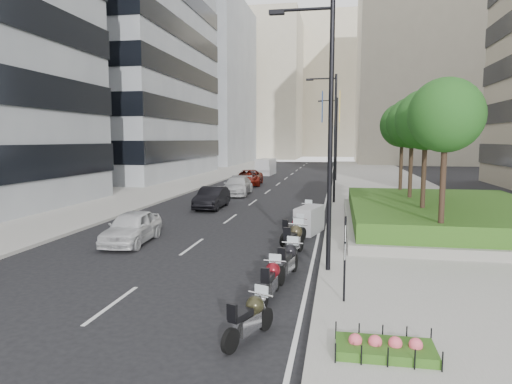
% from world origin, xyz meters
% --- Properties ---
extents(ground, '(160.00, 160.00, 0.00)m').
position_xyz_m(ground, '(0.00, 0.00, 0.00)').
color(ground, black).
rests_on(ground, ground).
extents(sidewalk_right, '(10.00, 100.00, 0.15)m').
position_xyz_m(sidewalk_right, '(9.00, 30.00, 0.07)').
color(sidewalk_right, '#9E9B93').
rests_on(sidewalk_right, ground).
extents(sidewalk_left, '(8.00, 100.00, 0.15)m').
position_xyz_m(sidewalk_left, '(-12.00, 30.00, 0.07)').
color(sidewalk_left, '#9E9B93').
rests_on(sidewalk_left, ground).
extents(lane_edge, '(0.12, 100.00, 0.01)m').
position_xyz_m(lane_edge, '(3.70, 30.00, 0.01)').
color(lane_edge, silver).
rests_on(lane_edge, ground).
extents(lane_centre, '(0.12, 100.00, 0.01)m').
position_xyz_m(lane_centre, '(-1.50, 30.00, 0.01)').
color(lane_centre, silver).
rests_on(lane_centre, ground).
extents(building_grey_mid, '(22.00, 26.00, 40.00)m').
position_xyz_m(building_grey_mid, '(-24.00, 38.00, 20.00)').
color(building_grey_mid, gray).
rests_on(building_grey_mid, ground).
extents(building_grey_far, '(22.00, 26.00, 30.00)m').
position_xyz_m(building_grey_far, '(-24.00, 70.00, 15.00)').
color(building_grey_far, gray).
rests_on(building_grey_far, ground).
extents(building_cream_right, '(28.00, 24.00, 36.00)m').
position_xyz_m(building_cream_right, '(22.00, 80.00, 18.00)').
color(building_cream_right, '#B7AD93').
rests_on(building_cream_right, ground).
extents(building_cream_left, '(26.00, 24.00, 34.00)m').
position_xyz_m(building_cream_left, '(-18.00, 100.00, 17.00)').
color(building_cream_left, '#B7AD93').
rests_on(building_cream_left, ground).
extents(building_cream_centre, '(30.00, 24.00, 38.00)m').
position_xyz_m(building_cream_centre, '(2.00, 120.00, 19.00)').
color(building_cream_centre, '#B7AD93').
rests_on(building_cream_centre, ground).
extents(planter, '(10.00, 14.00, 0.40)m').
position_xyz_m(planter, '(10.00, 10.00, 0.35)').
color(planter, gray).
rests_on(planter, sidewalk_right).
extents(hedge, '(9.40, 13.40, 0.80)m').
position_xyz_m(hedge, '(10.00, 10.00, 0.95)').
color(hedge, '#244B15').
rests_on(hedge, planter).
extents(flower_bed, '(2.00, 1.00, 0.20)m').
position_xyz_m(flower_bed, '(5.60, -5.00, 0.25)').
color(flower_bed, '#244B15').
rests_on(flower_bed, sidewalk_right).
extents(tree_0, '(2.80, 2.80, 6.30)m').
position_xyz_m(tree_0, '(8.50, 4.00, 5.42)').
color(tree_0, '#332319').
rests_on(tree_0, planter).
extents(tree_1, '(2.80, 2.80, 6.30)m').
position_xyz_m(tree_1, '(8.50, 8.00, 5.42)').
color(tree_1, '#332319').
rests_on(tree_1, planter).
extents(tree_2, '(2.80, 2.80, 6.30)m').
position_xyz_m(tree_2, '(8.50, 12.00, 5.42)').
color(tree_2, '#332319').
rests_on(tree_2, planter).
extents(tree_3, '(2.80, 2.80, 6.30)m').
position_xyz_m(tree_3, '(8.50, 16.00, 5.42)').
color(tree_3, '#332319').
rests_on(tree_3, planter).
extents(lamp_post_0, '(2.34, 0.45, 9.00)m').
position_xyz_m(lamp_post_0, '(4.14, 1.00, 5.07)').
color(lamp_post_0, black).
rests_on(lamp_post_0, ground).
extents(lamp_post_1, '(2.34, 0.45, 9.00)m').
position_xyz_m(lamp_post_1, '(4.14, 18.00, 5.07)').
color(lamp_post_1, black).
rests_on(lamp_post_1, ground).
extents(lamp_post_2, '(2.34, 0.45, 9.00)m').
position_xyz_m(lamp_post_2, '(4.14, 36.00, 5.07)').
color(lamp_post_2, black).
rests_on(lamp_post_2, ground).
extents(parking_sign, '(0.06, 0.32, 2.50)m').
position_xyz_m(parking_sign, '(4.80, -2.00, 1.46)').
color(parking_sign, black).
rests_on(parking_sign, ground).
extents(motorcycle_0, '(0.93, 1.87, 0.98)m').
position_xyz_m(motorcycle_0, '(2.68, -4.54, 0.53)').
color(motorcycle_0, black).
rests_on(motorcycle_0, ground).
extents(motorcycle_1, '(0.67, 2.02, 1.00)m').
position_xyz_m(motorcycle_1, '(2.75, -1.73, 0.54)').
color(motorcycle_1, black).
rests_on(motorcycle_1, ground).
extents(motorcycle_2, '(0.73, 2.18, 1.09)m').
position_xyz_m(motorcycle_2, '(3.02, 0.32, 0.58)').
color(motorcycle_2, black).
rests_on(motorcycle_2, ground).
extents(motorcycle_3, '(0.84, 2.37, 1.19)m').
position_xyz_m(motorcycle_3, '(2.92, 3.16, 0.64)').
color(motorcycle_3, black).
rests_on(motorcycle_3, ground).
extents(motorcycle_4, '(1.06, 2.02, 1.08)m').
position_xyz_m(motorcycle_4, '(2.72, 5.35, 0.58)').
color(motorcycle_4, black).
rests_on(motorcycle_4, ground).
extents(motorcycle_5, '(1.40, 2.32, 1.31)m').
position_xyz_m(motorcycle_5, '(3.24, 7.64, 0.66)').
color(motorcycle_5, black).
rests_on(motorcycle_5, ground).
extents(motorcycle_6, '(0.73, 2.20, 1.09)m').
position_xyz_m(motorcycle_6, '(2.96, 9.85, 0.59)').
color(motorcycle_6, black).
rests_on(motorcycle_6, ground).
extents(car_a, '(1.95, 4.27, 1.42)m').
position_xyz_m(car_a, '(-4.31, 4.14, 0.71)').
color(car_a, silver).
rests_on(car_a, ground).
extents(car_b, '(1.53, 4.35, 1.43)m').
position_xyz_m(car_b, '(-3.63, 14.63, 0.72)').
color(car_b, black).
rests_on(car_b, ground).
extents(car_c, '(2.29, 5.18, 1.48)m').
position_xyz_m(car_c, '(-3.60, 22.17, 0.74)').
color(car_c, '#B9BABC').
rests_on(car_c, ground).
extents(car_d, '(2.99, 5.68, 1.52)m').
position_xyz_m(car_d, '(-4.25, 30.30, 0.76)').
color(car_d, '#63140B').
rests_on(car_d, ground).
extents(delivery_van, '(2.08, 4.97, 2.05)m').
position_xyz_m(delivery_van, '(-4.77, 44.13, 0.96)').
color(delivery_van, '#B7B6B8').
rests_on(delivery_van, ground).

